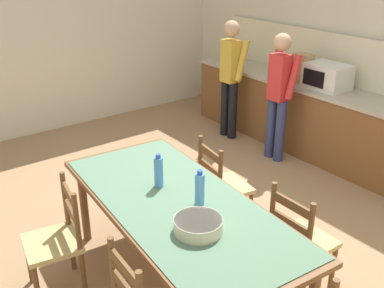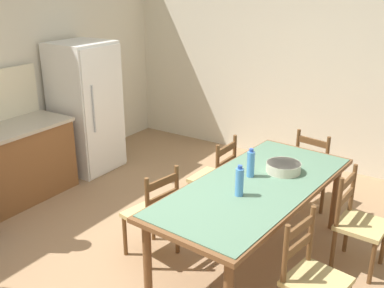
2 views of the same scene
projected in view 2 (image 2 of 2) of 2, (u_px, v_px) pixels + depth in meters
ground_plane at (154, 271)px, 4.05m from camera, size 8.32×8.32×0.00m
wall_right at (297, 59)px, 6.10m from camera, size 0.12×5.20×2.90m
refrigerator at (86, 108)px, 5.97m from camera, size 0.73×0.73×1.73m
dining_table at (255, 191)px, 3.97m from camera, size 2.28×1.14×0.79m
bottle_near_centre at (239, 182)px, 3.70m from camera, size 0.07×0.07×0.27m
bottle_off_centre at (251, 164)px, 4.05m from camera, size 0.07×0.07×0.27m
serving_bowl at (284, 167)px, 4.17m from camera, size 0.32×0.32×0.09m
chair_side_near_right at (358, 223)px, 3.99m from camera, size 0.44×0.42×0.91m
chair_head_end at (316, 169)px, 5.10m from camera, size 0.47×0.48×0.91m
chair_side_far_left at (153, 214)px, 4.14m from camera, size 0.48×0.46×0.91m
chair_side_far_right at (215, 178)px, 4.88m from camera, size 0.43×0.41×0.91m
chair_side_near_left at (312, 278)px, 3.26m from camera, size 0.48×0.46×0.91m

